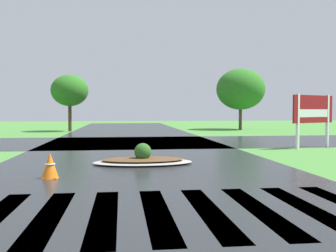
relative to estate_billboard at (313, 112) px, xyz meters
The scene contains 7 objects.
asphalt_roadway 9.70m from the estate_billboard, 150.09° to the right, with size 9.22×80.00×0.01m, color #232628.
asphalt_cross_road 9.40m from the estate_billboard, 153.61° to the left, with size 90.00×8.30×0.01m, color #232628.
crosswalk_stripes 13.49m from the estate_billboard, 128.26° to the right, with size 7.65×3.54×0.01m.
estate_billboard is the anchor object (origin of this frame).
median_island 9.47m from the estate_billboard, 151.34° to the right, with size 3.25×1.71×0.68m.
traffic_cone 12.80m from the estate_billboard, 147.35° to the right, with size 0.43×0.43×0.68m.
background_treeline 16.59m from the estate_billboard, 101.39° to the left, with size 46.96×5.55×5.61m.
Camera 1 is at (-0.60, -2.24, 1.76)m, focal length 41.21 mm.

